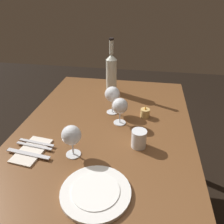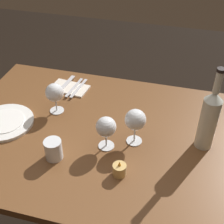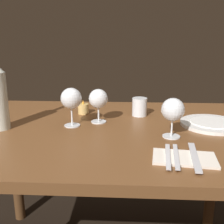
% 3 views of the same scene
% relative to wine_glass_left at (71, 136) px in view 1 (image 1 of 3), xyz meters
% --- Properties ---
extents(ground_plane, '(6.00, 6.00, 0.00)m').
position_rel_wine_glass_left_xyz_m(ground_plane, '(-0.25, 0.10, -0.84)').
color(ground_plane, black).
extents(dining_table, '(1.30, 0.90, 0.74)m').
position_rel_wine_glass_left_xyz_m(dining_table, '(-0.25, 0.10, -0.19)').
color(dining_table, brown).
rests_on(dining_table, ground).
extents(wine_glass_left, '(0.08, 0.08, 0.15)m').
position_rel_wine_glass_left_xyz_m(wine_glass_left, '(0.00, 0.00, 0.00)').
color(wine_glass_left, white).
rests_on(wine_glass_left, dining_table).
extents(wine_glass_right, '(0.08, 0.08, 0.15)m').
position_rel_wine_glass_left_xyz_m(wine_glass_right, '(-0.29, 0.17, 0.00)').
color(wine_glass_right, white).
rests_on(wine_glass_right, dining_table).
extents(wine_glass_centre, '(0.09, 0.09, 0.16)m').
position_rel_wine_glass_left_xyz_m(wine_glass_centre, '(-0.39, 0.11, 0.01)').
color(wine_glass_centre, white).
rests_on(wine_glass_centre, dining_table).
extents(wine_bottle, '(0.07, 0.07, 0.36)m').
position_rel_wine_glass_left_xyz_m(wine_bottle, '(-0.67, 0.06, 0.04)').
color(wine_bottle, silver).
rests_on(wine_bottle, dining_table).
extents(water_tumbler, '(0.07, 0.07, 0.08)m').
position_rel_wine_glass_left_xyz_m(water_tumbler, '(-0.11, 0.28, -0.06)').
color(water_tumbler, white).
rests_on(water_tumbler, dining_table).
extents(votive_candle, '(0.05, 0.05, 0.07)m').
position_rel_wine_glass_left_xyz_m(votive_candle, '(-0.38, 0.30, -0.08)').
color(votive_candle, '#DBB266').
rests_on(votive_candle, dining_table).
extents(dinner_plate, '(0.26, 0.26, 0.02)m').
position_rel_wine_glass_left_xyz_m(dinner_plate, '(0.19, 0.15, -0.09)').
color(dinner_plate, white).
rests_on(dinner_plate, dining_table).
extents(folded_napkin, '(0.20, 0.13, 0.01)m').
position_rel_wine_glass_left_xyz_m(folded_napkin, '(0.01, -0.19, -0.10)').
color(folded_napkin, silver).
rests_on(folded_napkin, dining_table).
extents(fork_inner, '(0.04, 0.18, 0.00)m').
position_rel_wine_glass_left_xyz_m(fork_inner, '(-0.01, -0.19, -0.09)').
color(fork_inner, silver).
rests_on(fork_inner, folded_napkin).
extents(fork_outer, '(0.04, 0.18, 0.00)m').
position_rel_wine_glass_left_xyz_m(fork_outer, '(-0.04, -0.19, -0.09)').
color(fork_outer, silver).
rests_on(fork_outer, folded_napkin).
extents(table_knife, '(0.04, 0.21, 0.00)m').
position_rel_wine_glass_left_xyz_m(table_knife, '(0.04, -0.19, -0.09)').
color(table_knife, silver).
rests_on(table_knife, folded_napkin).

